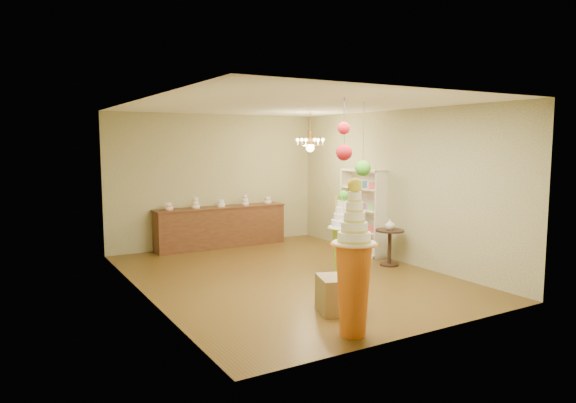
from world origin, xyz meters
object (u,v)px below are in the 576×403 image
pedestal_green (343,241)px  round_table (390,242)px  pedestal_orange (353,276)px  sideboard (221,226)px

pedestal_green → round_table: size_ratio=2.21×
pedestal_orange → sideboard: pedestal_orange is taller
round_table → pedestal_green: bearing=-165.9°
pedestal_green → round_table: 1.42m
sideboard → pedestal_orange: bearing=-97.1°
pedestal_orange → round_table: 3.81m
pedestal_green → pedestal_orange: bearing=-123.8°
pedestal_orange → round_table: size_ratio=2.77×
pedestal_orange → round_table: pedestal_orange is taller
pedestal_green → sideboard: (-0.73, 3.63, -0.19)m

